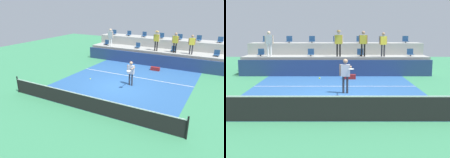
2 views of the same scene
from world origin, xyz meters
TOP-DOWN VIEW (x-y plane):
  - ground_plane at (0.00, 0.00)m, footprint 40.00×40.00m
  - court_inner_paint at (0.00, 1.00)m, footprint 9.00×10.00m
  - court_service_line at (0.00, 2.40)m, footprint 9.00×0.06m
  - tennis_net at (0.00, -4.00)m, footprint 10.48×0.08m
  - sponsor_backboard at (0.00, 6.00)m, footprint 13.00×0.16m
  - seating_tier_lower at (0.00, 7.30)m, footprint 13.00×1.80m
  - seating_tier_upper at (0.00, 9.10)m, footprint 13.00×1.80m
  - stadium_chair_lower_far_left at (-5.28, 7.23)m, footprint 0.44×0.40m
  - stadium_chair_lower_left at (-1.74, 7.23)m, footprint 0.44×0.40m
  - stadium_chair_lower_right at (1.76, 7.23)m, footprint 0.44×0.40m
  - stadium_chair_lower_far_right at (5.30, 7.23)m, footprint 0.44×0.40m
  - stadium_chair_upper_far_left at (-5.34, 9.03)m, footprint 0.44×0.40m
  - stadium_chair_upper_left at (-3.54, 9.03)m, footprint 0.44×0.40m
  - stadium_chair_upper_mid_left at (-1.81, 9.03)m, footprint 0.44×0.40m
  - stadium_chair_upper_center at (0.04, 9.03)m, footprint 0.44×0.40m
  - stadium_chair_upper_mid_right at (1.82, 9.03)m, footprint 0.44×0.40m
  - stadium_chair_upper_right at (3.54, 9.03)m, footprint 0.44×0.40m
  - stadium_chair_upper_far_right at (5.33, 9.03)m, footprint 0.44×0.40m
  - tennis_player at (0.55, 0.59)m, footprint 0.68×1.20m
  - spectator_in_grey at (-4.58, 6.85)m, footprint 0.61×0.24m
  - spectator_with_hat at (0.22, 6.85)m, footprint 0.61×0.46m
  - spectator_in_white at (1.93, 6.85)m, footprint 0.61×0.26m
  - spectator_leaning_on_rail at (3.31, 6.85)m, footprint 0.59×0.27m
  - tennis_ball at (-0.52, -2.68)m, footprint 0.07×0.07m
  - equipment_bag at (0.92, 4.82)m, footprint 0.76×0.28m

SIDE VIEW (x-z plane):
  - ground_plane at x=0.00m, z-range 0.00..0.00m
  - court_inner_paint at x=0.00m, z-range 0.00..0.01m
  - court_service_line at x=0.00m, z-range 0.01..0.01m
  - equipment_bag at x=0.92m, z-range 0.00..0.30m
  - tennis_net at x=0.00m, z-range -0.04..1.03m
  - sponsor_backboard at x=0.00m, z-range 0.00..1.10m
  - seating_tier_lower at x=0.00m, z-range 0.00..1.25m
  - tennis_player at x=0.55m, z-range 0.19..1.90m
  - seating_tier_upper at x=0.00m, z-range 0.00..2.10m
  - tennis_ball at x=-0.52m, z-range 1.27..1.34m
  - stadium_chair_lower_far_left at x=-5.28m, z-range 1.20..1.72m
  - stadium_chair_lower_left at x=-1.74m, z-range 1.20..1.72m
  - stadium_chair_lower_right at x=1.76m, z-range 1.20..1.72m
  - stadium_chair_lower_far_right at x=5.30m, z-range 1.20..1.72m
  - spectator_leaning_on_rail at x=3.31m, z-range 1.42..3.08m
  - stadium_chair_upper_far_left at x=-5.34m, z-range 2.05..2.57m
  - stadium_chair_upper_left at x=-3.54m, z-range 2.05..2.57m
  - stadium_chair_upper_mid_left at x=-1.81m, z-range 2.05..2.57m
  - stadium_chair_upper_center at x=0.04m, z-range 2.05..2.57m
  - stadium_chair_upper_mid_right at x=1.82m, z-range 2.05..2.57m
  - stadium_chair_upper_right at x=3.54m, z-range 2.05..2.57m
  - stadium_chair_upper_far_right at x=5.33m, z-range 2.05..2.57m
  - spectator_in_grey at x=-4.58m, z-range 1.44..3.19m
  - spectator_in_white at x=1.93m, z-range 1.44..3.20m
  - spectator_with_hat at x=0.22m, z-range 1.47..3.29m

